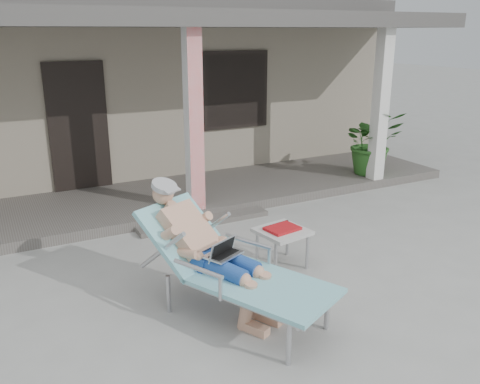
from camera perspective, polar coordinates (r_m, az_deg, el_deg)
ground at (r=6.00m, az=3.12°, el=-9.25°), size 60.00×60.00×0.00m
house at (r=11.47m, az=-13.72°, el=11.97°), size 10.40×5.40×3.30m
porch_deck at (r=8.49m, az=-7.15°, el=-0.55°), size 10.00×2.00×0.15m
porch_overhang at (r=8.02m, az=-7.77°, el=18.07°), size 10.00×2.30×2.85m
porch_step at (r=7.50m, az=-4.05°, el=-3.28°), size 2.00×0.30×0.07m
lounger at (r=4.94m, az=-2.35°, el=-4.73°), size 1.57×2.14×1.35m
side_table at (r=6.07m, az=4.75°, el=-4.63°), size 0.63×0.63×0.49m
potted_palm at (r=9.71m, az=14.59°, el=5.43°), size 1.25×1.14×1.19m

